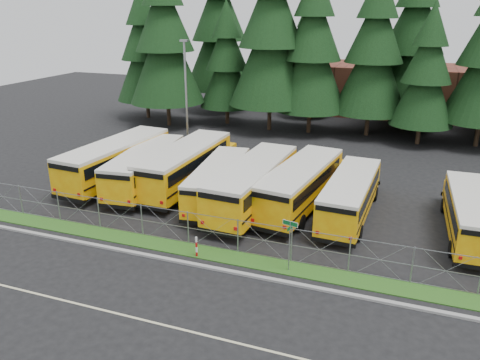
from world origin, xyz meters
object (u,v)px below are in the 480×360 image
at_px(bus_3, 220,182).
at_px(bus_6, 351,197).
at_px(bus_2, 188,167).
at_px(light_standard, 186,94).
at_px(bus_4, 255,185).
at_px(bus_1, 148,168).
at_px(striped_bollard, 196,247).
at_px(bus_0, 120,161).
at_px(street_sign, 290,235).
at_px(bus_east, 470,215).
at_px(bus_5, 302,186).

height_order(bus_3, bus_6, bus_6).
height_order(bus_2, light_standard, light_standard).
bearing_deg(light_standard, bus_4, -45.15).
bearing_deg(light_standard, bus_1, -83.26).
distance_m(bus_1, striped_bollard, 11.53).
distance_m(bus_0, street_sign, 17.73).
height_order(bus_1, striped_bollard, bus_1).
relative_size(bus_east, street_sign, 3.64).
height_order(bus_0, bus_5, bus_0).
xyz_separation_m(bus_3, bus_east, (15.74, 0.01, -0.04)).
relative_size(street_sign, light_standard, 0.28).
bearing_deg(bus_1, bus_4, -12.41).
bearing_deg(striped_bollard, bus_6, 48.92).
distance_m(street_sign, striped_bollard, 5.24).
xyz_separation_m(bus_2, bus_3, (3.25, -1.72, -0.23)).
xyz_separation_m(bus_2, bus_4, (5.89, -1.90, -0.01)).
bearing_deg(street_sign, bus_0, 151.49).
bearing_deg(bus_east, light_standard, 155.71).
bearing_deg(light_standard, bus_3, -53.52).
relative_size(bus_6, light_standard, 1.05).
bearing_deg(bus_5, bus_4, -152.86).
relative_size(bus_east, light_standard, 1.01).
bearing_deg(street_sign, striped_bollard, -176.42).
relative_size(bus_1, bus_3, 1.08).
bearing_deg(street_sign, bus_1, 147.93).
relative_size(bus_3, street_sign, 3.75).
bearing_deg(striped_bollard, light_standard, 117.24).
xyz_separation_m(bus_2, light_standard, (-3.88, 7.91, 3.89)).
bearing_deg(bus_3, bus_1, 166.88).
distance_m(bus_east, light_standard, 25.15).
xyz_separation_m(street_sign, light_standard, (-13.95, 17.01, 3.47)).
bearing_deg(bus_4, bus_east, 4.15).
distance_m(bus_4, light_standard, 14.38).
bearing_deg(bus_0, light_standard, 83.65).
relative_size(bus_1, street_sign, 4.03).
relative_size(bus_0, bus_3, 1.17).
xyz_separation_m(bus_0, bus_3, (8.75, -1.09, -0.24)).
height_order(bus_1, bus_5, bus_5).
bearing_deg(striped_bollard, bus_1, 133.14).
bearing_deg(bus_0, bus_5, 3.54).
height_order(bus_6, bus_east, bus_6).
xyz_separation_m(bus_2, bus_5, (8.84, -0.86, -0.07)).
bearing_deg(street_sign, bus_4, 120.19).
bearing_deg(bus_2, bus_0, -171.78).
height_order(bus_0, bus_4, bus_0).
bearing_deg(striped_bollard, bus_0, 140.24).
xyz_separation_m(bus_6, bus_east, (6.88, -0.41, -0.06)).
height_order(bus_6, light_standard, light_standard).
xyz_separation_m(bus_5, striped_bollard, (-3.80, -8.55, -0.94)).
height_order(street_sign, light_standard, light_standard).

